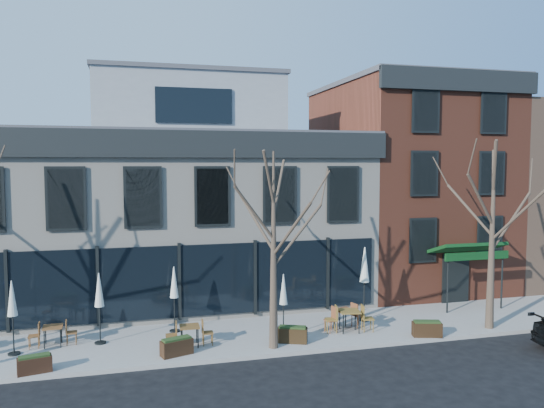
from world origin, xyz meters
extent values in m
plane|color=black|center=(0.00, 0.00, 0.00)|extent=(120.00, 120.00, 0.00)
cube|color=gray|center=(3.25, -2.15, 0.07)|extent=(33.50, 4.70, 0.15)
cube|color=beige|center=(0.00, 5.00, 4.00)|extent=(18.00, 10.00, 8.00)
cube|color=#47474C|center=(0.00, 5.00, 8.05)|extent=(18.30, 10.30, 0.30)
cube|color=black|center=(0.00, -0.12, 7.55)|extent=(18.30, 0.25, 1.10)
cube|color=black|center=(0.00, -0.06, 1.90)|extent=(17.20, 0.12, 3.00)
cube|color=gray|center=(1.00, 6.00, 9.60)|extent=(9.00, 6.50, 3.00)
cube|color=brown|center=(13.00, 5.00, 5.50)|extent=(8.00, 10.00, 11.00)
cube|color=#47474C|center=(13.00, 5.00, 11.05)|extent=(8.20, 10.20, 0.25)
cube|color=black|center=(13.00, -0.12, 10.60)|extent=(8.20, 0.25, 1.00)
cube|color=#0B3313|center=(13.00, -0.85, 2.90)|extent=(3.20, 1.66, 0.67)
cube|color=black|center=(13.00, -0.05, 1.25)|extent=(1.40, 0.10, 2.50)
cube|color=#8C664C|center=(23.00, 6.00, 5.00)|extent=(12.00, 12.00, 10.00)
cone|color=#382B21|center=(3.00, -3.90, 3.67)|extent=(0.34, 0.34, 7.04)
cylinder|color=#382B21|center=(3.95, -3.73, 4.18)|extent=(2.00, 0.46, 2.21)
cylinder|color=#382B21|center=(2.60, -3.04, 4.59)|extent=(0.93, 1.84, 1.91)
cylinder|color=#382B21|center=(2.25, -4.17, 5.04)|extent=(1.61, 0.68, 1.97)
cylinder|color=#382B21|center=(3.40, -4.76, 4.51)|extent=(0.93, 1.83, 2.03)
cone|color=#382B21|center=(12.00, -3.90, 3.89)|extent=(0.34, 0.34, 7.48)
cylinder|color=#382B21|center=(13.01, -3.72, 4.43)|extent=(2.12, 0.48, 2.35)
cylinder|color=#382B21|center=(11.57, -2.99, 4.86)|extent=(0.98, 1.94, 2.03)
cylinder|color=#382B21|center=(11.20, -4.19, 5.35)|extent=(1.71, 0.71, 2.09)
cylinder|color=#382B21|center=(12.42, -4.81, 4.78)|extent=(0.98, 1.94, 2.16)
cube|color=brown|center=(-4.69, -1.70, 0.86)|extent=(0.72, 0.72, 0.04)
cylinder|color=black|center=(-4.95, -1.98, 0.50)|extent=(0.04, 0.04, 0.70)
cylinder|color=black|center=(-4.40, -1.95, 0.50)|extent=(0.04, 0.04, 0.70)
cylinder|color=black|center=(-4.98, -1.44, 0.50)|extent=(0.04, 0.04, 0.70)
cylinder|color=black|center=(-4.43, -1.41, 0.50)|extent=(0.04, 0.04, 0.70)
cube|color=brown|center=(0.10, -2.99, 0.88)|extent=(0.72, 0.72, 0.04)
cylinder|color=black|center=(-0.19, -3.26, 0.51)|extent=(0.04, 0.04, 0.72)
cylinder|color=black|center=(0.37, -3.28, 0.51)|extent=(0.04, 0.04, 0.72)
cylinder|color=black|center=(-0.18, -2.70, 0.51)|extent=(0.04, 0.04, 0.72)
cylinder|color=black|center=(0.39, -2.72, 0.51)|extent=(0.04, 0.04, 0.72)
cube|color=brown|center=(6.36, -2.90, 0.97)|extent=(0.91, 0.91, 0.04)
cylinder|color=black|center=(5.99, -3.16, 0.55)|extent=(0.04, 0.04, 0.81)
cylinder|color=black|center=(6.61, -3.27, 0.55)|extent=(0.04, 0.04, 0.81)
cylinder|color=black|center=(6.10, -2.54, 0.55)|extent=(0.04, 0.04, 0.81)
cylinder|color=black|center=(6.72, -2.65, 0.55)|extent=(0.04, 0.04, 0.81)
cube|color=brown|center=(6.28, -2.59, 0.93)|extent=(0.93, 0.93, 0.04)
cylinder|color=black|center=(6.08, -2.96, 0.53)|extent=(0.04, 0.04, 0.76)
cylinder|color=black|center=(6.65, -2.79, 0.53)|extent=(0.04, 0.04, 0.76)
cylinder|color=black|center=(5.91, -2.39, 0.53)|extent=(0.04, 0.04, 0.76)
cylinder|color=black|center=(6.48, -2.22, 0.53)|extent=(0.04, 0.04, 0.76)
cylinder|color=black|center=(-5.88, -2.29, 0.18)|extent=(0.42, 0.42, 0.06)
cylinder|color=black|center=(-5.88, -2.29, 1.19)|extent=(0.05, 0.05, 2.08)
cone|color=beige|center=(-5.88, -2.29, 2.13)|extent=(0.34, 0.34, 1.23)
cylinder|color=black|center=(-3.05, -1.86, 0.18)|extent=(0.42, 0.42, 0.06)
cylinder|color=black|center=(-3.05, -1.86, 1.20)|extent=(0.05, 0.05, 2.10)
cone|color=silver|center=(-3.05, -1.86, 2.15)|extent=(0.34, 0.34, 1.24)
cylinder|color=black|center=(-0.30, -1.15, 0.18)|extent=(0.41, 0.41, 0.06)
cylinder|color=black|center=(-0.30, -1.15, 1.19)|extent=(0.05, 0.05, 2.07)
cone|color=silver|center=(-0.30, -1.15, 2.13)|extent=(0.34, 0.34, 1.23)
cylinder|color=black|center=(3.65, -2.93, 0.18)|extent=(0.39, 0.39, 0.05)
cylinder|color=black|center=(3.65, -2.93, 1.13)|extent=(0.04, 0.04, 1.96)
cone|color=#B8BDAF|center=(3.65, -2.93, 2.02)|extent=(0.32, 0.32, 1.16)
cylinder|color=black|center=(7.55, -1.65, 0.18)|extent=(0.50, 0.50, 0.07)
cylinder|color=black|center=(7.55, -1.65, 1.40)|extent=(0.06, 0.06, 2.50)
cone|color=silver|center=(7.55, -1.65, 2.53)|extent=(0.41, 0.41, 1.47)
cube|color=black|center=(-4.90, -4.20, 0.40)|extent=(1.08, 0.63, 0.51)
cube|color=#1E3314|center=(-4.90, -4.20, 0.68)|extent=(0.97, 0.53, 0.08)
cube|color=black|center=(-0.43, -3.77, 0.42)|extent=(1.17, 0.77, 0.54)
cube|color=#1E3314|center=(-0.43, -3.77, 0.72)|extent=(1.04, 0.65, 0.09)
cube|color=black|center=(3.82, -3.54, 0.42)|extent=(1.17, 0.82, 0.54)
cube|color=#1E3314|center=(3.82, -3.54, 0.72)|extent=(1.04, 0.70, 0.09)
cube|color=black|center=(9.00, -4.20, 0.42)|extent=(1.16, 0.72, 0.54)
cube|color=#1E3314|center=(9.00, -4.20, 0.71)|extent=(1.03, 0.60, 0.09)
camera|label=1|loc=(-1.80, -21.87, 6.74)|focal=35.00mm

